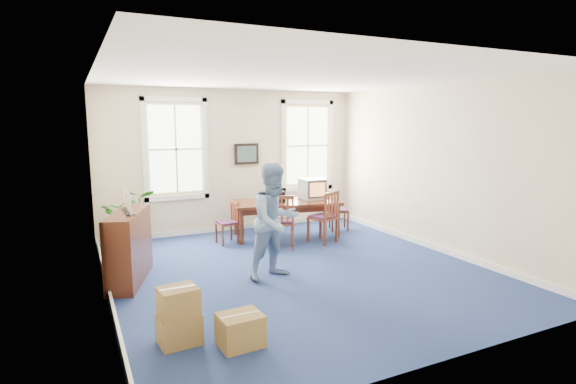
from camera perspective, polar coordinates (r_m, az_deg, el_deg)
name	(u,v)px	position (r m, az deg, el deg)	size (l,w,h in m)	color
floor	(298,270)	(7.70, 1.29, -9.91)	(6.50, 6.50, 0.00)	navy
ceiling	(299,76)	(7.32, 1.38, 14.51)	(6.50, 6.50, 0.00)	white
wall_back	(233,161)	(10.33, -6.94, 3.96)	(6.50, 6.50, 0.00)	beige
wall_front	(448,213)	(4.73, 19.63, -2.48)	(6.50, 6.50, 0.00)	beige
wall_left	(101,188)	(6.55, -22.70, 0.43)	(6.50, 6.50, 0.00)	beige
wall_right	(437,168)	(9.10, 18.41, 2.89)	(6.50, 6.50, 0.00)	beige
baseboard_back	(235,227)	(10.54, -6.72, -4.42)	(6.00, 0.04, 0.12)	white
baseboard_left	(110,296)	(6.94, -21.66, -12.23)	(0.04, 6.50, 0.12)	white
baseboard_right	(432,246)	(9.36, 17.81, -6.53)	(0.04, 6.50, 0.12)	white
window_left	(176,149)	(9.94, -14.06, 5.29)	(1.40, 0.12, 2.20)	white
window_right	(307,146)	(11.05, 2.48, 5.90)	(1.40, 0.12, 2.20)	white
wall_picture	(247,154)	(10.37, -5.29, 4.84)	(0.58, 0.06, 0.48)	black
conference_table	(286,219)	(9.81, -0.25, -3.40)	(2.29, 1.04, 0.78)	#4B2012
crt_tv	(312,189)	(10.04, 3.10, 0.44)	(0.49, 0.54, 0.45)	#B7B7BC
game_console	(325,197)	(10.19, 4.77, -0.60)	(0.15, 0.18, 0.05)	white
equipment_bag	(274,197)	(9.65, -1.77, -0.58)	(0.45, 0.29, 0.22)	black
chair_near_left	(282,221)	(8.89, -0.80, -3.69)	(0.49, 0.49, 1.09)	maroon
chair_near_right	(323,217)	(9.32, 4.43, -3.14)	(0.49, 0.49, 1.08)	maroon
chair_end_left	(227,223)	(9.31, -7.79, -3.89)	(0.39, 0.39, 0.87)	maroon
chair_end_right	(339,210)	(10.43, 6.46, -2.29)	(0.42, 0.42, 0.93)	maroon
man	(275,221)	(7.14, -1.64, -3.72)	(0.90, 0.70, 1.85)	#7293BE
credenza	(129,246)	(7.47, -19.53, -6.51)	(0.41, 1.44, 1.13)	#4B2012
brochure_rack	(128,200)	(7.32, -19.67, -0.96)	(0.13, 0.76, 0.34)	#99999E
potted_plant	(132,218)	(9.36, -19.18, -3.17)	(1.09, 0.95, 1.21)	#1A4A10
cardboard_boxes	(192,309)	(5.49, -12.07, -14.28)	(1.21, 1.21, 0.69)	olive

